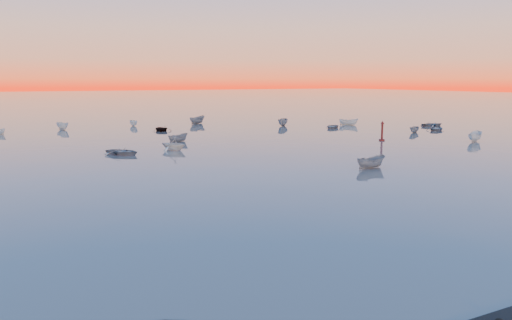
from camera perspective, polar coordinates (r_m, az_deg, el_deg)
ground at (r=116.58m, az=-18.13°, el=4.37°), size 600.00×600.00×0.00m
mud_lobes at (r=24.97m, az=25.42°, el=-12.48°), size 140.00×6.00×0.07m
moored_fleet at (r=70.84m, az=-11.79°, el=1.80°), size 124.00×58.00×1.20m
boat_near_left at (r=61.76m, az=-14.98°, el=0.62°), size 4.52×4.05×1.08m
boat_near_center at (r=51.77m, az=12.97°, el=-0.90°), size 1.75×3.69×1.25m
boat_near_right at (r=64.15m, az=-9.38°, el=1.12°), size 3.94×3.54×1.29m
channel_marker at (r=75.48m, az=14.21°, el=3.07°), size 0.85×0.85×3.01m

